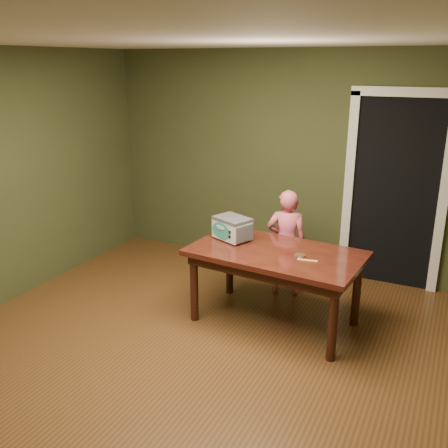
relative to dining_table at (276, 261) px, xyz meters
name	(u,v)px	position (x,y,z in m)	size (l,w,h in m)	color
floor	(180,364)	(-0.46, -1.03, -0.65)	(5.00, 5.00, 0.00)	brown
room_shell	(173,166)	(-0.46, -1.03, 1.06)	(4.52, 5.02, 2.61)	#3D4424
doorway	(398,188)	(0.84, 1.75, 0.41)	(1.10, 0.66, 2.25)	black
dining_table	(276,261)	(0.00, 0.00, 0.00)	(1.66, 1.02, 0.75)	black
toy_oven	(232,228)	(-0.51, 0.11, 0.22)	(0.43, 0.37, 0.23)	#4C4F54
baking_pan	(300,256)	(0.25, -0.04, 0.11)	(0.10, 0.10, 0.02)	silver
spatula	(307,260)	(0.34, -0.10, 0.10)	(0.18, 0.03, 0.01)	#FFC96E
child	(286,243)	(-0.13, 0.67, -0.06)	(0.43, 0.28, 1.18)	#E55E73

